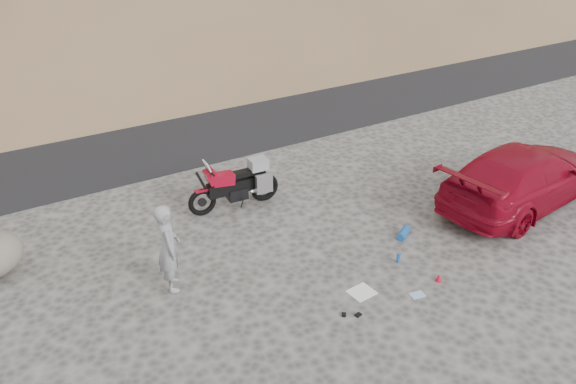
{
  "coord_description": "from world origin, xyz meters",
  "views": [
    {
      "loc": [
        -5.14,
        -8.54,
        7.17
      ],
      "look_at": [
        0.83,
        1.26,
        1.0
      ],
      "focal_mm": 35.0,
      "sensor_mm": 36.0,
      "label": 1
    }
  ],
  "objects": [
    {
      "name": "ground",
      "position": [
        0.0,
        0.0,
        0.0
      ],
      "size": [
        140.0,
        140.0,
        0.0
      ],
      "primitive_type": "plane",
      "color": "#3D3B38",
      "rests_on": "ground"
    },
    {
      "name": "gear_blue_mat",
      "position": [
        2.97,
        -0.46,
        0.1
      ],
      "size": [
        0.52,
        0.4,
        0.19
      ],
      "primitive_type": "cylinder",
      "rotation": [
        0.0,
        1.57,
        0.5
      ],
      "color": "#19509A",
      "rests_on": "ground"
    },
    {
      "name": "gear_glove_a",
      "position": [
        0.34,
        -2.12,
        0.02
      ],
      "size": [
        0.14,
        0.11,
        0.04
      ],
      "primitive_type": "cube",
      "rotation": [
        0.0,
        0.0,
        0.21
      ],
      "color": "black",
      "rests_on": "ground"
    },
    {
      "name": "red_car",
      "position": [
        6.65,
        -0.76,
        0.0
      ],
      "size": [
        5.52,
        2.8,
        1.53
      ],
      "primitive_type": "imported",
      "rotation": [
        0.0,
        0.0,
        1.7
      ],
      "color": "maroon",
      "rests_on": "ground"
    },
    {
      "name": "road",
      "position": [
        0.0,
        9.0,
        0.0
      ],
      "size": [
        120.0,
        7.0,
        0.05
      ],
      "primitive_type": "cube",
      "color": "black",
      "rests_on": "ground"
    },
    {
      "name": "gear_funnel",
      "position": [
        2.44,
        -2.13,
        0.09
      ],
      "size": [
        0.17,
        0.17,
        0.17
      ],
      "primitive_type": "cone",
      "rotation": [
        0.0,
        0.0,
        -0.27
      ],
      "color": "#B30B1F",
      "rests_on": "ground"
    },
    {
      "name": "motorcycle",
      "position": [
        0.33,
        2.85,
        0.63
      ],
      "size": [
        2.47,
        0.79,
        1.46
      ],
      "rotation": [
        0.0,
        0.0,
        -0.06
      ],
      "color": "black",
      "rests_on": "ground"
    },
    {
      "name": "gear_white_cloth",
      "position": [
        0.83,
        -1.6,
        0.01
      ],
      "size": [
        0.53,
        0.48,
        0.02
      ],
      "primitive_type": "cube",
      "rotation": [
        0.0,
        0.0,
        0.08
      ],
      "color": "white",
      "rests_on": "ground"
    },
    {
      "name": "gear_blue_cloth",
      "position": [
        1.74,
        -2.25,
        0.01
      ],
      "size": [
        0.32,
        0.25,
        0.01
      ],
      "primitive_type": "cube",
      "rotation": [
        0.0,
        0.0,
        -0.17
      ],
      "color": "#8CB4D9",
      "rests_on": "ground"
    },
    {
      "name": "man",
      "position": [
        -2.35,
        0.58,
        0.0
      ],
      "size": [
        0.6,
        0.78,
        1.91
      ],
      "primitive_type": "imported",
      "rotation": [
        0.0,
        0.0,
        1.35
      ],
      "color": "gray",
      "rests_on": "ground"
    },
    {
      "name": "gear_glove_b",
      "position": [
        0.11,
        -1.98,
        0.02
      ],
      "size": [
        0.13,
        0.13,
        0.04
      ],
      "primitive_type": "cube",
      "rotation": [
        0.0,
        0.0,
        0.95
      ],
      "color": "black",
      "rests_on": "ground"
    },
    {
      "name": "gear_bottle",
      "position": [
        2.17,
        -1.18,
        0.11
      ],
      "size": [
        0.11,
        0.11,
        0.23
      ],
      "primitive_type": "cylinder",
      "rotation": [
        0.0,
        0.0,
        0.35
      ],
      "color": "#19509A",
      "rests_on": "ground"
    }
  ]
}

